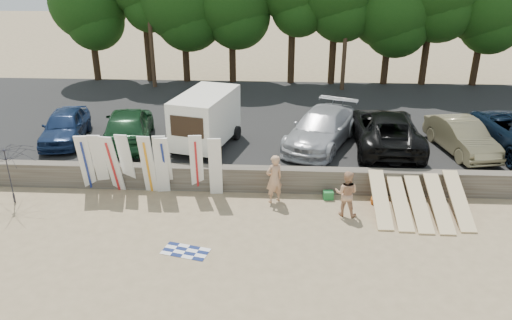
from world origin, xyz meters
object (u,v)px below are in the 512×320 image
Objects in this scene: car_3 at (386,129)px; car_4 at (462,136)px; car_1 at (128,126)px; beachgoer_a at (274,179)px; beachgoer_b at (346,193)px; cooler at (328,195)px; box_trailer at (206,117)px; car_0 at (65,126)px; beach_umbrella at (8,176)px; car_2 at (321,128)px.

car_4 is at bearing 173.90° from car_3.
car_1 is 2.63× the size of beachgoer_a.
beachgoer_b reaches higher than cooler.
car_4 is at bearing 14.20° from box_trailer.
car_3 is at bearing -98.80° from beachgoer_b.
box_trailer is 6.67m from car_0.
beach_umbrella is at bearing 14.36° from beachgoer_b.
beach_umbrella reaches higher than car_4.
car_4 is 11.56× the size of cooler.
car_2 is 4.77m from beachgoer_a.
car_2 is at bearing 22.58° from beach_umbrella.
car_3 is (8.06, 0.44, -0.55)m from box_trailer.
beach_umbrella is (-3.24, -4.73, -0.40)m from car_1.
box_trailer is at bearing 141.03° from cooler.
car_3 is 3.26m from car_4.
car_3 reaches higher than beach_umbrella.
beachgoer_b is 1.49m from cooler.
car_4 is (11.28, -0.02, -0.66)m from box_trailer.
car_0 is 0.72× the size of car_3.
cooler is at bearing 146.72° from car_1.
car_1 reaches higher than cooler.
car_4 is at bearing 168.46° from car_1.
car_1 is 0.85× the size of car_3.
box_trailer is at bearing 5.00° from car_3.
car_0 is at bearing 2.21° from car_3.
car_4 reaches higher than beachgoer_a.
car_2 is at bearing 19.40° from box_trailer.
beachgoer_a is (-8.13, -3.80, -0.45)m from car_4.
beachgoer_b is (-2.27, -5.13, -0.66)m from car_3.
beachgoer_b is at bearing -72.21° from cooler.
cooler is at bearing -27.51° from car_0.
beachgoer_b is (5.78, -4.69, -1.22)m from box_trailer.
car_0 is 0.78× the size of car_2.
car_2 is 13.03m from beach_umbrella.
car_1 is at bearing 152.01° from cooler.
cooler is at bearing -19.23° from box_trailer.
car_1 is 5.74m from beach_umbrella.
cooler is (0.08, -3.95, -1.34)m from car_2.
car_1 is 14.88m from car_4.
beach_umbrella reaches higher than car_0.
car_2 is 6.12m from car_4.
car_1 is 2.92× the size of beachgoer_b.
beachgoer_b is at bearing 68.02° from car_3.
car_4 reaches higher than beachgoer_b.
cooler is at bearing 4.95° from beach_umbrella.
car_1 reaches higher than beachgoer_b.
beach_umbrella is (-12.62, 0.16, 0.30)m from beachgoer_b.
car_3 is at bearing 49.15° from cooler.
car_0 reaches higher than beachgoer_b.
car_1 is 11.66m from car_3.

